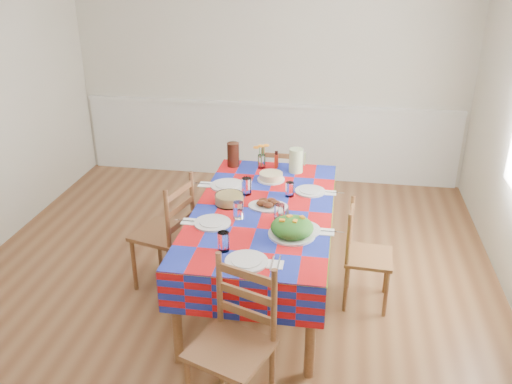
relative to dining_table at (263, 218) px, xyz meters
The scene contains 22 objects.
room 0.74m from the dining_table, 169.23° to the right, with size 4.58×5.08×2.78m.
wainscot 2.45m from the dining_table, 97.11° to the left, with size 4.41×0.06×0.92m.
dining_table is the anchor object (origin of this frame).
setting_near_head 0.75m from the dining_table, 93.59° to the right, with size 0.45×0.30×0.13m.
setting_left_near 0.39m from the dining_table, 135.55° to the right, with size 0.49×0.29×0.13m.
setting_left_far 0.45m from the dining_table, 132.89° to the left, with size 0.53×0.31×0.14m.
setting_right_near 0.38m from the dining_table, 45.00° to the right, with size 0.51×0.29×0.13m.
setting_right_far 0.44m from the dining_table, 49.02° to the left, with size 0.46×0.27×0.12m.
meat_platter 0.12m from the dining_table, 42.79° to the left, with size 0.31×0.22×0.06m.
salad_platter 0.48m from the dining_table, 55.85° to the right, with size 0.33×0.33×0.14m.
pasta_bowl 0.30m from the dining_table, behind, with size 0.23×0.23×0.08m.
cake 0.56m from the dining_table, 91.77° to the left, with size 0.24×0.24×0.07m.
serving_utensils 0.21m from the dining_table, 30.07° to the right, with size 0.16×0.35×0.01m.
flower_vase 0.85m from the dining_table, 99.73° to the left, with size 0.14×0.12×0.23m.
hot_sauce 0.87m from the dining_table, 90.74° to the left, with size 0.04×0.04×0.15m, color red.
green_pitcher 0.82m from the dining_table, 77.37° to the left, with size 0.12×0.12×0.21m, color #B1D395.
tea_pitcher 0.93m from the dining_table, 115.92° to the left, with size 0.11×0.11×0.22m, color black.
name_card 0.92m from the dining_table, 91.00° to the right, with size 0.09×0.03×0.02m, color silver.
chair_near 1.24m from the dining_table, 89.27° to the right, with size 0.54×0.53×0.97m.
chair_far 1.26m from the dining_table, 90.07° to the left, with size 0.39×0.37×0.85m.
chair_left 0.80m from the dining_table, behind, with size 0.50×0.52×0.97m.
chair_right 0.82m from the dining_table, ahead, with size 0.37×0.39×0.84m.
Camera 1 is at (0.84, -3.60, 2.58)m, focal length 38.00 mm.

